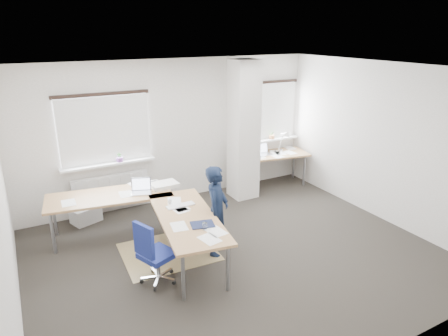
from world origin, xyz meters
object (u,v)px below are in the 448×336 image
person (217,211)px  desk_side (275,155)px  desk_main (149,206)px  task_chair (156,266)px

person → desk_side: bearing=-8.7°
desk_main → task_chair: bearing=-96.0°
desk_side → task_chair: size_ratio=1.58×
desk_main → task_chair: desk_main is taller
desk_side → task_chair: bearing=-137.6°
person → desk_main: bearing=94.8°
task_chair → person: size_ratio=0.67×
person → task_chair: bearing=149.0°
desk_side → task_chair: desk_side is taller
task_chair → person: bearing=-5.5°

